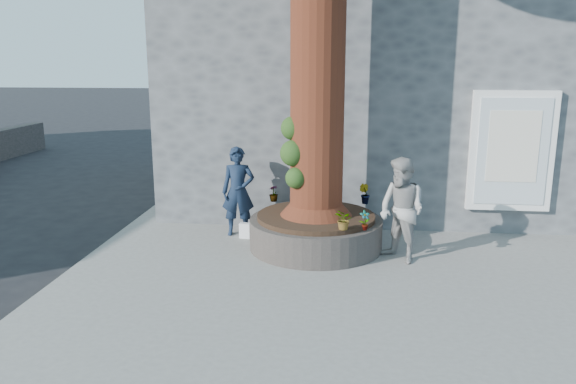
# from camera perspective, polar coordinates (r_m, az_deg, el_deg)

# --- Properties ---
(ground) EXTENTS (120.00, 120.00, 0.00)m
(ground) POSITION_cam_1_polar(r_m,az_deg,el_deg) (8.18, -3.72, -10.74)
(ground) COLOR black
(ground) RESTS_ON ground
(pavement) EXTENTS (9.00, 8.00, 0.12)m
(pavement) POSITION_cam_1_polar(r_m,az_deg,el_deg) (8.98, 6.95, -8.17)
(pavement) COLOR slate
(pavement) RESTS_ON ground
(yellow_line) EXTENTS (0.10, 30.00, 0.01)m
(yellow_line) POSITION_cam_1_polar(r_m,az_deg,el_deg) (10.00, -20.35, -7.02)
(yellow_line) COLOR yellow
(yellow_line) RESTS_ON ground
(stone_shop) EXTENTS (10.30, 8.30, 6.30)m
(stone_shop) POSITION_cam_1_polar(r_m,az_deg,el_deg) (14.61, 11.00, 12.37)
(stone_shop) COLOR #4B4D50
(stone_shop) RESTS_ON ground
(planter) EXTENTS (2.30, 2.30, 0.60)m
(planter) POSITION_cam_1_polar(r_m,az_deg,el_deg) (9.82, 2.83, -4.02)
(planter) COLOR black
(planter) RESTS_ON pavement
(man) EXTENTS (0.64, 0.46, 1.66)m
(man) POSITION_cam_1_polar(r_m,az_deg,el_deg) (10.43, -5.08, 0.05)
(man) COLOR #121F33
(man) RESTS_ON pavement
(woman) EXTENTS (1.03, 1.05, 1.70)m
(woman) POSITION_cam_1_polar(r_m,az_deg,el_deg) (9.20, 11.48, -1.84)
(woman) COLOR #9D9A96
(woman) RESTS_ON pavement
(shopping_bag) EXTENTS (0.21, 0.14, 0.28)m
(shopping_bag) POSITION_cam_1_polar(r_m,az_deg,el_deg) (10.40, -4.38, -3.92)
(shopping_bag) COLOR white
(shopping_bag) RESTS_ON pavement
(plant_a) EXTENTS (0.20, 0.17, 0.32)m
(plant_a) POSITION_cam_1_polar(r_m,az_deg,el_deg) (8.86, 7.81, -2.89)
(plant_a) COLOR gray
(plant_a) RESTS_ON planter
(plant_b) EXTENTS (0.28, 0.28, 0.37)m
(plant_b) POSITION_cam_1_polar(r_m,az_deg,el_deg) (10.50, 7.76, -0.19)
(plant_b) COLOR gray
(plant_b) RESTS_ON planter
(plant_c) EXTENTS (0.24, 0.24, 0.31)m
(plant_c) POSITION_cam_1_polar(r_m,az_deg,el_deg) (10.59, -1.47, -0.13)
(plant_c) COLOR gray
(plant_c) RESTS_ON planter
(plant_d) EXTENTS (0.38, 0.38, 0.32)m
(plant_d) POSITION_cam_1_polar(r_m,az_deg,el_deg) (8.86, 5.73, -2.83)
(plant_d) COLOR gray
(plant_d) RESTS_ON planter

